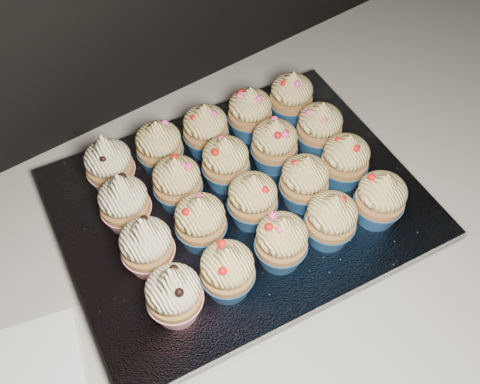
% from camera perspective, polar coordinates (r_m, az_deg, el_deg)
% --- Properties ---
extents(worktop, '(2.44, 0.64, 0.04)m').
position_cam_1_polar(worktop, '(0.69, -9.74, -11.91)').
color(worktop, beige).
rests_on(worktop, cabinet).
extents(baking_tray, '(0.47, 0.38, 0.02)m').
position_cam_1_polar(baking_tray, '(0.72, -0.00, -1.89)').
color(baking_tray, black).
rests_on(baking_tray, worktop).
extents(foil_lining, '(0.51, 0.42, 0.01)m').
position_cam_1_polar(foil_lining, '(0.71, -0.00, -1.09)').
color(foil_lining, silver).
rests_on(foil_lining, baking_tray).
extents(cupcake_0, '(0.06, 0.06, 0.10)m').
position_cam_1_polar(cupcake_0, '(0.59, -7.05, -10.76)').
color(cupcake_0, red).
rests_on(cupcake_0, foil_lining).
extents(cupcake_1, '(0.06, 0.06, 0.08)m').
position_cam_1_polar(cupcake_1, '(0.60, -1.35, -8.38)').
color(cupcake_1, navy).
rests_on(cupcake_1, foil_lining).
extents(cupcake_2, '(0.06, 0.06, 0.08)m').
position_cam_1_polar(cupcake_2, '(0.62, 4.43, -5.26)').
color(cupcake_2, navy).
rests_on(cupcake_2, foil_lining).
extents(cupcake_3, '(0.06, 0.06, 0.08)m').
position_cam_1_polar(cupcake_3, '(0.65, 9.66, -2.91)').
color(cupcake_3, navy).
rests_on(cupcake_3, foil_lining).
extents(cupcake_4, '(0.06, 0.06, 0.08)m').
position_cam_1_polar(cupcake_4, '(0.68, 14.72, -0.70)').
color(cupcake_4, navy).
rests_on(cupcake_4, foil_lining).
extents(cupcake_5, '(0.06, 0.06, 0.10)m').
position_cam_1_polar(cupcake_5, '(0.63, -9.90, -5.65)').
color(cupcake_5, red).
rests_on(cupcake_5, foil_lining).
extents(cupcake_6, '(0.06, 0.06, 0.08)m').
position_cam_1_polar(cupcake_6, '(0.64, -4.22, -3.17)').
color(cupcake_6, navy).
rests_on(cupcake_6, foil_lining).
extents(cupcake_7, '(0.06, 0.06, 0.08)m').
position_cam_1_polar(cupcake_7, '(0.66, 1.35, -0.80)').
color(cupcake_7, navy).
rests_on(cupcake_7, foil_lining).
extents(cupcake_8, '(0.06, 0.06, 0.08)m').
position_cam_1_polar(cupcake_8, '(0.68, 6.88, 1.13)').
color(cupcake_8, navy).
rests_on(cupcake_8, foil_lining).
extents(cupcake_9, '(0.06, 0.06, 0.08)m').
position_cam_1_polar(cupcake_9, '(0.71, 11.14, 3.37)').
color(cupcake_9, navy).
rests_on(cupcake_9, foil_lining).
extents(cupcake_10, '(0.06, 0.06, 0.10)m').
position_cam_1_polar(cupcake_10, '(0.67, -12.22, -1.13)').
color(cupcake_10, red).
rests_on(cupcake_10, foil_lining).
extents(cupcake_11, '(0.06, 0.06, 0.08)m').
position_cam_1_polar(cupcake_11, '(0.68, -6.69, 1.00)').
color(cupcake_11, navy).
rests_on(cupcake_11, foil_lining).
extents(cupcake_12, '(0.06, 0.06, 0.08)m').
position_cam_1_polar(cupcake_12, '(0.70, -1.53, 3.16)').
color(cupcake_12, navy).
rests_on(cupcake_12, foil_lining).
extents(cupcake_13, '(0.06, 0.06, 0.08)m').
position_cam_1_polar(cupcake_13, '(0.72, 3.69, 5.05)').
color(cupcake_13, navy).
rests_on(cupcake_13, foil_lining).
extents(cupcake_14, '(0.06, 0.06, 0.08)m').
position_cam_1_polar(cupcake_14, '(0.75, 8.46, 6.78)').
color(cupcake_14, navy).
rests_on(cupcake_14, foil_lining).
extents(cupcake_15, '(0.06, 0.06, 0.10)m').
position_cam_1_polar(cupcake_15, '(0.71, -13.77, 2.87)').
color(cupcake_15, red).
rests_on(cupcake_15, foil_lining).
extents(cupcake_16, '(0.06, 0.06, 0.08)m').
position_cam_1_polar(cupcake_16, '(0.72, -8.59, 4.81)').
color(cupcake_16, navy).
rests_on(cupcake_16, foil_lining).
extents(cupcake_17, '(0.06, 0.06, 0.08)m').
position_cam_1_polar(cupcake_17, '(0.74, -3.68, 6.64)').
color(cupcake_17, navy).
rests_on(cupcake_17, foil_lining).
extents(cupcake_18, '(0.06, 0.06, 0.08)m').
position_cam_1_polar(cupcake_18, '(0.76, 1.08, 8.44)').
color(cupcake_18, navy).
rests_on(cupcake_18, foil_lining).
extents(cupcake_19, '(0.06, 0.06, 0.08)m').
position_cam_1_polar(cupcake_19, '(0.79, 5.48, 10.03)').
color(cupcake_19, navy).
rests_on(cupcake_19, foil_lining).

